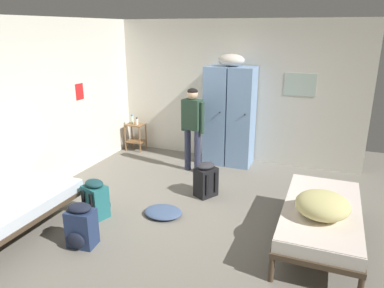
{
  "coord_description": "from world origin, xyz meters",
  "views": [
    {
      "loc": [
        1.77,
        -4.25,
        2.51
      ],
      "look_at": [
        0.0,
        0.24,
        0.95
      ],
      "focal_mm": 33.71,
      "sensor_mm": 36.0,
      "label": 1
    }
  ],
  "objects_px": {
    "bed_left_front": "(7,210)",
    "clothes_pile_denim": "(163,212)",
    "shelf_unit": "(136,134)",
    "backpack_navy": "(81,226)",
    "locker_bank": "(230,114)",
    "bedding_heap": "(322,205)",
    "bed_right": "(321,215)",
    "person_traveler": "(193,122)",
    "water_bottle": "(132,120)",
    "backpack_black": "(205,180)",
    "backpack_teal": "(96,199)",
    "lotion_bottle": "(137,122)"
  },
  "relations": [
    {
      "from": "bedding_heap",
      "to": "backpack_black",
      "type": "relative_size",
      "value": 1.11
    },
    {
      "from": "person_traveler",
      "to": "bedding_heap",
      "type": "bearing_deg",
      "value": -39.04
    },
    {
      "from": "shelf_unit",
      "to": "lotion_bottle",
      "type": "height_order",
      "value": "lotion_bottle"
    },
    {
      "from": "backpack_navy",
      "to": "clothes_pile_denim",
      "type": "bearing_deg",
      "value": 60.45
    },
    {
      "from": "person_traveler",
      "to": "backpack_teal",
      "type": "height_order",
      "value": "person_traveler"
    },
    {
      "from": "backpack_black",
      "to": "backpack_navy",
      "type": "distance_m",
      "value": 2.06
    },
    {
      "from": "backpack_teal",
      "to": "clothes_pile_denim",
      "type": "xyz_separation_m",
      "value": [
        0.84,
        0.36,
        -0.21
      ]
    },
    {
      "from": "bed_right",
      "to": "lotion_bottle",
      "type": "distance_m",
      "value": 4.41
    },
    {
      "from": "locker_bank",
      "to": "bed_left_front",
      "type": "bearing_deg",
      "value": -117.12
    },
    {
      "from": "bed_right",
      "to": "water_bottle",
      "type": "xyz_separation_m",
      "value": [
        -3.94,
        2.31,
        0.28
      ]
    },
    {
      "from": "shelf_unit",
      "to": "clothes_pile_denim",
      "type": "xyz_separation_m",
      "value": [
        1.79,
        -2.37,
        -0.3
      ]
    },
    {
      "from": "locker_bank",
      "to": "bedding_heap",
      "type": "bearing_deg",
      "value": -54.34
    },
    {
      "from": "locker_bank",
      "to": "clothes_pile_denim",
      "type": "height_order",
      "value": "locker_bank"
    },
    {
      "from": "bedding_heap",
      "to": "lotion_bottle",
      "type": "relative_size",
      "value": 3.83
    },
    {
      "from": "water_bottle",
      "to": "lotion_bottle",
      "type": "xyz_separation_m",
      "value": [
        0.15,
        -0.06,
        -0.01
      ]
    },
    {
      "from": "water_bottle",
      "to": "backpack_navy",
      "type": "xyz_separation_m",
      "value": [
        1.29,
        -3.41,
        -0.4
      ]
    },
    {
      "from": "backpack_teal",
      "to": "backpack_black",
      "type": "bearing_deg",
      "value": 44.76
    },
    {
      "from": "bed_left_front",
      "to": "bedding_heap",
      "type": "distance_m",
      "value": 3.77
    },
    {
      "from": "lotion_bottle",
      "to": "backpack_black",
      "type": "bearing_deg",
      "value": -36.27
    },
    {
      "from": "bedding_heap",
      "to": "water_bottle",
      "type": "height_order",
      "value": "bedding_heap"
    },
    {
      "from": "bed_left_front",
      "to": "backpack_teal",
      "type": "bearing_deg",
      "value": 50.24
    },
    {
      "from": "lotion_bottle",
      "to": "water_bottle",
      "type": "bearing_deg",
      "value": 158.2
    },
    {
      "from": "shelf_unit",
      "to": "bed_right",
      "type": "xyz_separation_m",
      "value": [
        3.86,
        -2.29,
        0.04
      ]
    },
    {
      "from": "water_bottle",
      "to": "clothes_pile_denim",
      "type": "height_order",
      "value": "water_bottle"
    },
    {
      "from": "bed_left_front",
      "to": "clothes_pile_denim",
      "type": "relative_size",
      "value": 3.5
    },
    {
      "from": "backpack_black",
      "to": "clothes_pile_denim",
      "type": "relative_size",
      "value": 1.01
    },
    {
      "from": "lotion_bottle",
      "to": "backpack_teal",
      "type": "bearing_deg",
      "value": -71.88
    },
    {
      "from": "locker_bank",
      "to": "clothes_pile_denim",
      "type": "bearing_deg",
      "value": -96.61
    },
    {
      "from": "bedding_heap",
      "to": "clothes_pile_denim",
      "type": "height_order",
      "value": "bedding_heap"
    },
    {
      "from": "bed_left_front",
      "to": "backpack_black",
      "type": "distance_m",
      "value": 2.76
    },
    {
      "from": "lotion_bottle",
      "to": "bed_left_front",
      "type": "bearing_deg",
      "value": -87.08
    },
    {
      "from": "bed_left_front",
      "to": "locker_bank",
      "type": "bearing_deg",
      "value": 62.88
    },
    {
      "from": "bedding_heap",
      "to": "bed_right",
      "type": "bearing_deg",
      "value": 89.46
    },
    {
      "from": "person_traveler",
      "to": "clothes_pile_denim",
      "type": "distance_m",
      "value": 1.92
    },
    {
      "from": "bed_left_front",
      "to": "person_traveler",
      "type": "bearing_deg",
      "value": 65.53
    },
    {
      "from": "backpack_teal",
      "to": "bedding_heap",
      "type": "bearing_deg",
      "value": 4.02
    },
    {
      "from": "locker_bank",
      "to": "person_traveler",
      "type": "relative_size",
      "value": 1.36
    },
    {
      "from": "backpack_black",
      "to": "bedding_heap",
      "type": "bearing_deg",
      "value": -29.36
    },
    {
      "from": "bed_right",
      "to": "bedding_heap",
      "type": "distance_m",
      "value": 0.34
    },
    {
      "from": "backpack_navy",
      "to": "clothes_pile_denim",
      "type": "xyz_separation_m",
      "value": [
        0.58,
        1.03,
        -0.21
      ]
    },
    {
      "from": "bed_right",
      "to": "bedding_heap",
      "type": "height_order",
      "value": "bedding_heap"
    },
    {
      "from": "shelf_unit",
      "to": "lotion_bottle",
      "type": "xyz_separation_m",
      "value": [
        0.07,
        -0.04,
        0.3
      ]
    },
    {
      "from": "lotion_bottle",
      "to": "bedding_heap",
      "type": "bearing_deg",
      "value": -33.26
    },
    {
      "from": "bed_right",
      "to": "clothes_pile_denim",
      "type": "relative_size",
      "value": 3.5
    },
    {
      "from": "bed_right",
      "to": "bedding_heap",
      "type": "bearing_deg",
      "value": -90.54
    },
    {
      "from": "shelf_unit",
      "to": "backpack_navy",
      "type": "relative_size",
      "value": 1.04
    },
    {
      "from": "shelf_unit",
      "to": "person_traveler",
      "type": "bearing_deg",
      "value": -23.08
    },
    {
      "from": "backpack_black",
      "to": "backpack_teal",
      "type": "distance_m",
      "value": 1.67
    },
    {
      "from": "shelf_unit",
      "to": "bed_right",
      "type": "distance_m",
      "value": 4.49
    },
    {
      "from": "water_bottle",
      "to": "backpack_teal",
      "type": "distance_m",
      "value": 2.96
    }
  ]
}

